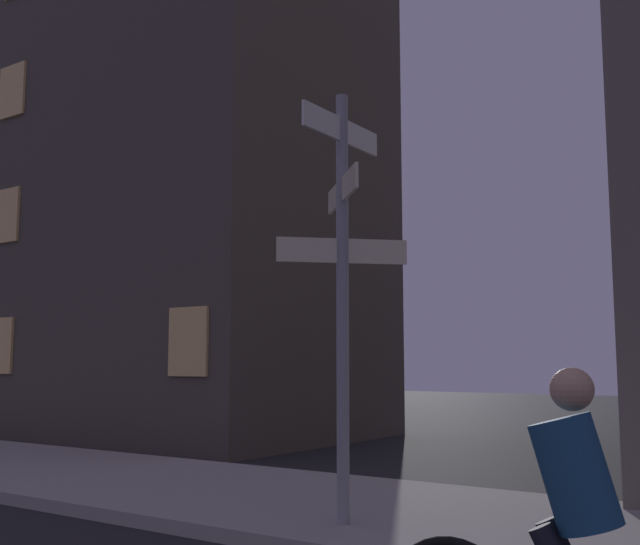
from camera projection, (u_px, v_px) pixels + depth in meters
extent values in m
cube|color=#9E9991|center=(479.00, 526.00, 7.34)|extent=(40.00, 3.48, 0.14)
cylinder|color=gray|center=(343.00, 303.00, 7.34)|extent=(0.12, 0.12, 4.14)
cube|color=white|center=(342.00, 130.00, 7.54)|extent=(0.03, 1.32, 0.24)
cube|color=beige|center=(342.00, 190.00, 7.47)|extent=(0.92, 0.92, 0.24)
cube|color=beige|center=(342.00, 251.00, 7.40)|extent=(0.94, 0.94, 0.24)
cylinder|color=navy|center=(575.00, 473.00, 3.79)|extent=(0.49, 0.38, 0.61)
sphere|color=tan|center=(572.00, 389.00, 3.84)|extent=(0.22, 0.22, 0.22)
cube|color=#4C443D|center=(172.00, 76.00, 18.60)|extent=(9.33, 6.09, 17.20)
cube|color=#F2C672|center=(0.00, 346.00, 16.36)|extent=(0.90, 0.06, 1.20)
cube|color=#F2C672|center=(188.00, 341.00, 13.20)|extent=(0.90, 0.06, 1.20)
cube|color=#F2C672|center=(6.00, 216.00, 16.69)|extent=(0.90, 0.06, 1.20)
cube|color=#F2C672|center=(12.00, 91.00, 17.03)|extent=(0.90, 0.06, 1.20)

